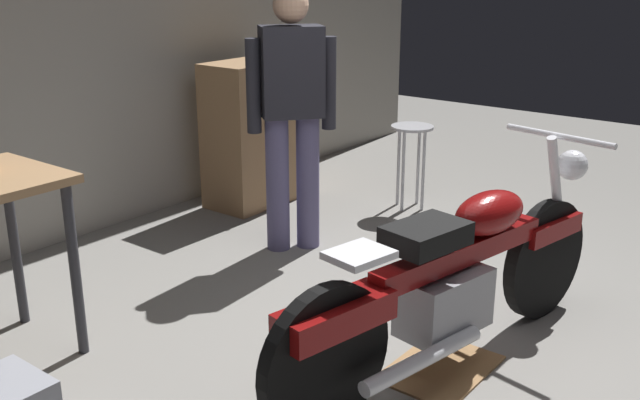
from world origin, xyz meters
name	(u,v)px	position (x,y,z in m)	size (l,w,h in m)	color
ground_plane	(435,354)	(0.00, 0.00, 0.00)	(12.00, 12.00, 0.00)	gray
back_wall	(63,4)	(0.00, 2.80, 1.55)	(8.00, 0.12, 3.10)	gray
motorcycle	(455,276)	(-0.02, -0.09, 0.45)	(2.17, 0.71, 1.00)	black
person_standing	(292,109)	(0.66, 1.45, 0.93)	(0.47, 0.41, 1.67)	#565178
shop_stool	(412,144)	(1.84, 1.27, 0.50)	(0.32, 0.32, 0.64)	#B2B2B7
wooden_dresser	(256,133)	(1.24, 2.30, 0.55)	(0.80, 0.47, 1.10)	#99724C
drip_tray	(440,368)	(-0.11, -0.09, 0.01)	(0.56, 0.40, 0.01)	olive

